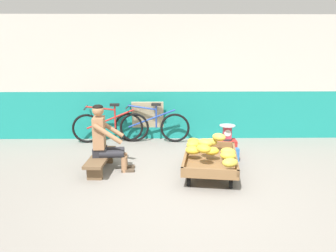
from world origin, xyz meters
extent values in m
plane|color=gray|center=(0.00, 0.00, 0.00)|extent=(80.00, 80.00, 0.00)
cube|color=#19847A|center=(0.00, 3.24, 0.54)|extent=(16.00, 0.30, 1.07)
cube|color=#B7B2A8|center=(0.00, 3.24, 1.89)|extent=(16.00, 0.30, 1.63)
cube|color=brown|center=(0.35, 0.93, 0.23)|extent=(1.05, 1.55, 0.05)
cube|color=brown|center=(-0.05, 0.99, 0.31)|extent=(0.26, 1.43, 0.10)
cube|color=brown|center=(0.74, 0.87, 0.31)|extent=(0.26, 1.43, 0.10)
cube|color=brown|center=(0.45, 1.62, 0.31)|extent=(0.84, 0.17, 0.10)
cube|color=brown|center=(0.24, 0.23, 0.31)|extent=(0.84, 0.17, 0.10)
cylinder|color=black|center=(0.11, 1.47, 0.09)|extent=(0.08, 0.19, 0.18)
cylinder|color=black|center=(0.74, 1.38, 0.09)|extent=(0.08, 0.19, 0.18)
cylinder|color=black|center=(-0.04, 0.48, 0.09)|extent=(0.08, 0.19, 0.18)
cylinder|color=black|center=(0.58, 0.38, 0.09)|extent=(0.08, 0.19, 0.18)
ellipsoid|color=gold|center=(0.05, 0.90, 0.42)|extent=(0.28, 0.25, 0.13)
ellipsoid|color=yellow|center=(0.58, 0.63, 0.42)|extent=(0.25, 0.20, 0.13)
ellipsoid|color=gold|center=(0.54, 0.31, 0.42)|extent=(0.29, 0.25, 0.13)
ellipsoid|color=gold|center=(0.09, 1.21, 0.42)|extent=(0.26, 0.21, 0.13)
ellipsoid|color=yellow|center=(0.41, 1.35, 0.42)|extent=(0.26, 0.21, 0.13)
ellipsoid|color=gold|center=(0.12, 1.39, 0.42)|extent=(0.30, 0.28, 0.13)
ellipsoid|color=gold|center=(0.61, 0.81, 0.42)|extent=(0.29, 0.26, 0.13)
ellipsoid|color=gold|center=(0.35, 0.86, 0.42)|extent=(0.25, 0.19, 0.13)
ellipsoid|color=gold|center=(0.25, 0.91, 0.55)|extent=(0.30, 0.28, 0.13)
ellipsoid|color=gold|center=(0.19, 0.60, 0.55)|extent=(0.30, 0.29, 0.13)
ellipsoid|color=yellow|center=(0.54, 1.26, 0.54)|extent=(0.30, 0.29, 0.13)
cube|color=brown|center=(-1.49, 1.12, 0.24)|extent=(0.38, 1.12, 0.05)
cube|color=brown|center=(-1.46, 1.50, 0.11)|extent=(0.24, 0.10, 0.22)
cube|color=brown|center=(-1.51, 0.74, 0.11)|extent=(0.24, 0.10, 0.22)
cylinder|color=#9E704C|center=(-1.09, 1.23, 0.14)|extent=(0.10, 0.10, 0.27)
cube|color=#4C3D2D|center=(-1.03, 1.24, 0.02)|extent=(0.22, 0.10, 0.04)
cylinder|color=#232328|center=(-1.29, 1.22, 0.32)|extent=(0.41, 0.15, 0.13)
cylinder|color=#9E704C|center=(-1.08, 1.05, 0.14)|extent=(0.10, 0.10, 0.27)
cube|color=#4C3D2D|center=(-1.02, 1.06, 0.02)|extent=(0.22, 0.10, 0.04)
cylinder|color=#232328|center=(-1.28, 1.04, 0.32)|extent=(0.41, 0.15, 0.13)
cube|color=#232328|center=(-1.49, 1.12, 0.34)|extent=(0.24, 0.29, 0.14)
cube|color=#9E704C|center=(-1.49, 1.12, 0.67)|extent=(0.20, 0.33, 0.52)
cylinder|color=#9E704C|center=(-1.34, 1.33, 0.70)|extent=(0.47, 0.10, 0.36)
cylinder|color=#9E704C|center=(-1.32, 0.93, 0.70)|extent=(0.47, 0.10, 0.36)
sphere|color=#9E704C|center=(-1.49, 1.12, 1.05)|extent=(0.19, 0.19, 0.19)
ellipsoid|color=black|center=(-1.49, 1.12, 1.10)|extent=(0.17, 0.17, 0.09)
cube|color=red|center=(0.80, 1.92, 0.15)|extent=(0.36, 0.28, 0.30)
cylinder|color=#28282D|center=(0.80, 1.92, 0.32)|extent=(0.20, 0.20, 0.03)
cube|color=#C6384C|center=(0.80, 1.92, 0.45)|extent=(0.16, 0.10, 0.24)
cylinder|color=white|center=(0.80, 1.86, 0.45)|extent=(0.13, 0.01, 0.13)
cylinder|color=#B2B5BA|center=(0.80, 1.92, 0.58)|extent=(0.30, 0.30, 0.01)
torus|color=black|center=(-2.07, 2.78, 0.32)|extent=(0.64, 0.09, 0.64)
torus|color=black|center=(-1.05, 2.85, 0.32)|extent=(0.64, 0.09, 0.64)
cylinder|color=#AD231E|center=(-1.56, 2.81, 0.52)|extent=(1.03, 0.11, 0.43)
cylinder|color=#AD231E|center=(-1.46, 2.82, 0.56)|extent=(0.04, 0.04, 0.48)
cylinder|color=#AD231E|center=(-1.77, 2.80, 0.76)|extent=(0.62, 0.08, 0.12)
cube|color=black|center=(-1.46, 2.82, 0.83)|extent=(0.21, 0.11, 0.05)
cylinder|color=black|center=(-2.07, 2.78, 0.78)|extent=(0.06, 0.48, 0.03)
torus|color=black|center=(-1.18, 2.90, 0.32)|extent=(0.64, 0.11, 0.64)
torus|color=black|center=(-0.16, 2.81, 0.32)|extent=(0.64, 0.11, 0.64)
cylinder|color=#234299|center=(-0.67, 2.85, 0.52)|extent=(1.03, 0.13, 0.43)
cylinder|color=#234299|center=(-0.57, 2.84, 0.56)|extent=(0.04, 0.04, 0.48)
cylinder|color=#234299|center=(-0.88, 2.87, 0.76)|extent=(0.62, 0.09, 0.12)
cube|color=black|center=(-0.57, 2.84, 0.83)|extent=(0.21, 0.12, 0.05)
cylinder|color=black|center=(-1.18, 2.90, 0.78)|extent=(0.07, 0.48, 0.03)
cube|color=#C6B289|center=(-0.77, 3.06, 0.43)|extent=(0.70, 0.26, 0.88)
cube|color=#3370B7|center=(0.87, 1.56, 0.12)|extent=(0.18, 0.12, 0.24)
camera|label=1|loc=(-0.43, -4.24, 2.09)|focal=35.70mm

